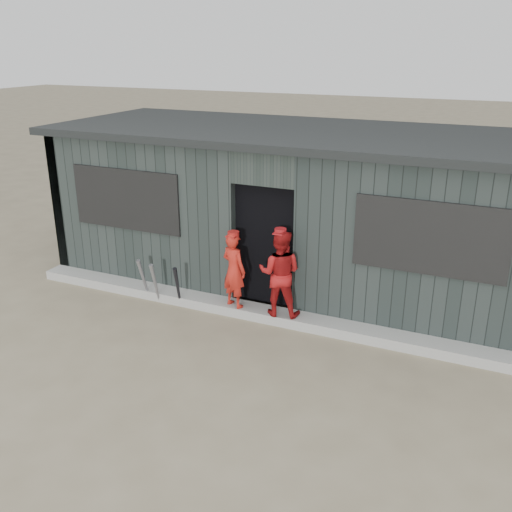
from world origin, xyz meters
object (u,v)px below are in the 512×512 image
at_px(dugout, 297,208).
at_px(player_grey_back, 288,266).
at_px(bat_left, 155,283).
at_px(bat_mid, 144,279).
at_px(bat_right, 178,287).
at_px(player_red_right, 280,273).
at_px(player_red_left, 234,270).

bearing_deg(dugout, player_grey_back, -76.32).
xyz_separation_m(bat_left, bat_mid, (-0.26, 0.06, 0.01)).
bearing_deg(bat_mid, bat_right, -3.33).
distance_m(bat_mid, player_red_right, 2.35).
bearing_deg(bat_right, player_red_left, 9.81).
xyz_separation_m(bat_right, player_red_left, (0.91, 0.16, 0.38)).
distance_m(bat_mid, dugout, 2.83).
bearing_deg(player_red_right, dugout, -87.56).
xyz_separation_m(bat_mid, player_red_left, (1.57, 0.12, 0.37)).
height_order(bat_right, player_red_left, player_red_left).
bearing_deg(player_red_right, player_red_left, -8.36).
relative_size(bat_left, player_red_left, 0.61).
distance_m(player_grey_back, dugout, 1.24).
xyz_separation_m(bat_right, dugout, (1.25, 1.91, 0.93)).
relative_size(bat_mid, player_red_right, 0.56).
relative_size(player_red_right, dugout, 0.16).
distance_m(bat_mid, player_red_left, 1.62).
bearing_deg(player_grey_back, bat_mid, 24.79).
distance_m(player_red_right, player_grey_back, 0.74).
bearing_deg(bat_left, player_red_right, 5.65).
bearing_deg(dugout, bat_right, -123.29).
bearing_deg(bat_right, bat_left, -177.05).
distance_m(bat_left, player_red_right, 2.10).
height_order(bat_left, player_grey_back, player_grey_back).
distance_m(bat_mid, player_grey_back, 2.34).
distance_m(player_red_right, dugout, 1.83).
relative_size(bat_right, player_red_left, 0.62).
bearing_deg(player_grey_back, bat_right, 33.93).
relative_size(bat_mid, player_grey_back, 0.58).
bearing_deg(player_red_right, player_grey_back, -89.00).
bearing_deg(player_grey_back, player_red_left, 54.26).
relative_size(bat_left, player_grey_back, 0.57).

